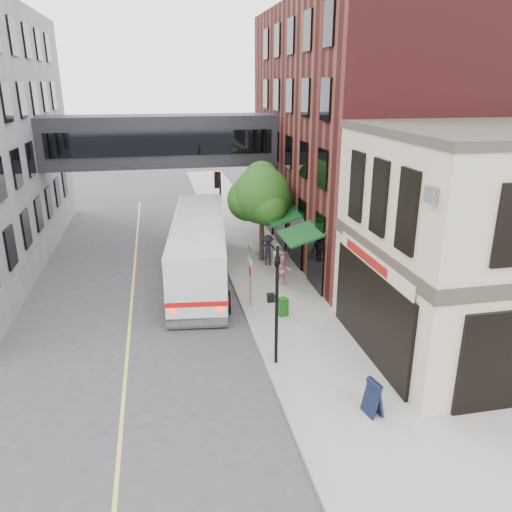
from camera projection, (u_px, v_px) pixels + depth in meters
name	position (u px, v px, depth m)	size (l,w,h in m)	color
ground	(278.00, 399.00, 16.41)	(120.00, 120.00, 0.00)	#38383A
sidewalk_main	(255.00, 256.00, 29.72)	(4.00, 60.00, 0.15)	gray
corner_building	(501.00, 243.00, 18.55)	(10.19, 8.12, 8.45)	beige
brick_building	(382.00, 133.00, 29.85)	(13.76, 18.00, 14.00)	#4E1818
skyway_bridge	(162.00, 141.00, 30.38)	(14.00, 3.18, 3.00)	black
traffic_signal_near	(276.00, 291.00, 17.35)	(0.44, 0.22, 4.60)	black
traffic_signal_far	(218.00, 193.00, 31.10)	(0.53, 0.28, 4.50)	black
street_sign_pole	(250.00, 269.00, 22.33)	(0.08, 0.75, 3.00)	gray
street_tree	(261.00, 195.00, 27.77)	(3.80, 3.20, 5.60)	#382619
lane_marking	(132.00, 292.00, 24.74)	(0.12, 40.00, 0.01)	#D8CC4C
bus	(199.00, 246.00, 25.95)	(4.00, 12.16, 3.21)	silver
pedestrian_a	(278.00, 260.00, 26.15)	(0.64, 0.42, 1.75)	silver
pedestrian_b	(283.00, 271.00, 25.01)	(0.75, 0.59, 1.55)	pink
pedestrian_c	(268.00, 250.00, 27.77)	(1.13, 0.65, 1.74)	#212029
newspaper_box	(283.00, 307.00, 21.85)	(0.40, 0.36, 0.81)	#154F12
sandwich_board	(373.00, 397.00, 15.27)	(0.41, 0.64, 1.15)	black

